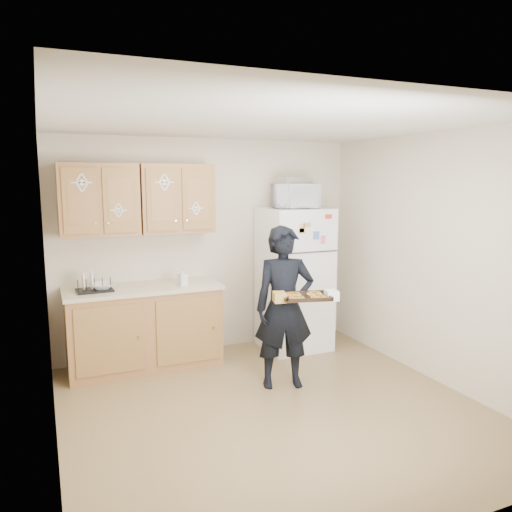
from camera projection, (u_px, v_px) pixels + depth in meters
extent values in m
plane|color=brown|center=(274.00, 409.00, 4.47)|extent=(3.60, 3.60, 0.00)
plane|color=silver|center=(275.00, 122.00, 4.08)|extent=(3.60, 3.60, 0.00)
cube|color=beige|center=(209.00, 246.00, 5.91)|extent=(3.60, 0.04, 2.50)
cube|color=beige|center=(420.00, 330.00, 2.64)|extent=(3.60, 0.04, 2.50)
cube|color=beige|center=(48.00, 291.00, 3.57)|extent=(0.04, 3.60, 2.50)
cube|color=beige|center=(437.00, 259.00, 4.98)|extent=(0.04, 3.60, 2.50)
cube|color=white|center=(294.00, 279.00, 6.01)|extent=(0.75, 0.70, 1.70)
cube|color=#935C32|center=(145.00, 329.00, 5.41)|extent=(1.60, 0.60, 0.86)
cube|color=beige|center=(143.00, 288.00, 5.34)|extent=(1.64, 0.64, 0.04)
cube|color=#935C32|center=(99.00, 200.00, 5.16)|extent=(0.80, 0.33, 0.75)
cube|color=#935C32|center=(176.00, 199.00, 5.48)|extent=(0.80, 0.33, 0.75)
cube|color=#EBCF52|center=(320.00, 324.00, 6.53)|extent=(0.20, 0.07, 0.32)
imported|color=black|center=(284.00, 307.00, 4.87)|extent=(0.66, 0.52, 1.60)
cube|color=black|center=(306.00, 297.00, 4.61)|extent=(0.50, 0.42, 0.04)
cylinder|color=orange|center=(297.00, 298.00, 4.52)|extent=(0.15, 0.15, 0.02)
cylinder|color=orange|center=(319.00, 297.00, 4.55)|extent=(0.15, 0.15, 0.02)
cylinder|color=orange|center=(293.00, 294.00, 4.67)|extent=(0.15, 0.15, 0.02)
cylinder|color=orange|center=(314.00, 293.00, 4.70)|extent=(0.15, 0.15, 0.02)
imported|color=white|center=(295.00, 196.00, 5.80)|extent=(0.58, 0.45, 0.29)
cube|color=#BCBBC3|center=(295.00, 180.00, 5.80)|extent=(0.35, 0.24, 0.07)
cube|color=black|center=(94.00, 284.00, 5.11)|extent=(0.37, 0.28, 0.14)
imported|color=silver|center=(102.00, 286.00, 5.15)|extent=(0.26, 0.26, 0.06)
imported|color=white|center=(182.00, 277.00, 5.37)|extent=(0.11, 0.11, 0.20)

